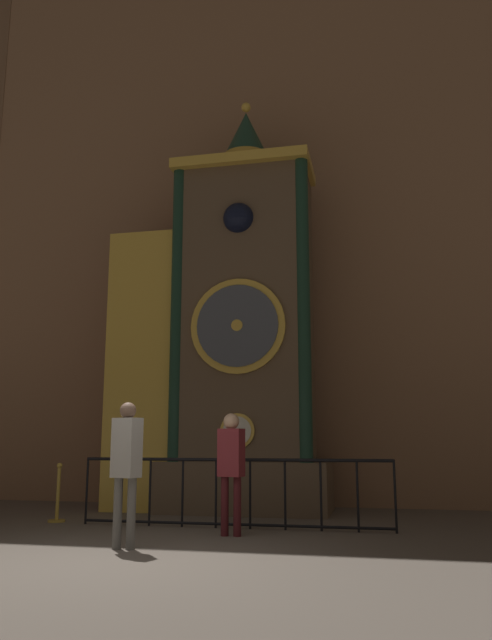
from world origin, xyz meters
The scene contains 7 objects.
ground_plane centered at (0.00, 0.00, 0.00)m, with size 28.00×28.00×0.00m, color brown.
cathedral_back_wall centered at (-0.09, 6.34, 7.48)m, with size 24.00×0.32×14.98m.
clock_tower centered at (-0.02, 5.00, 3.34)m, with size 4.26×1.76×8.30m.
railing_fence centered at (0.71, 2.83, 0.58)m, with size 4.87×0.05×1.04m.
visitor_near centered at (-0.18, 0.77, 1.08)m, with size 0.39×0.32×1.79m.
visitor_far centered at (0.87, 2.07, 1.03)m, with size 0.38×0.29×1.69m.
stanchion_post centered at (-2.27, 2.96, 0.30)m, with size 0.28×0.28×0.94m.
Camera 1 is at (2.99, -6.75, 1.32)m, focal length 35.00 mm.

